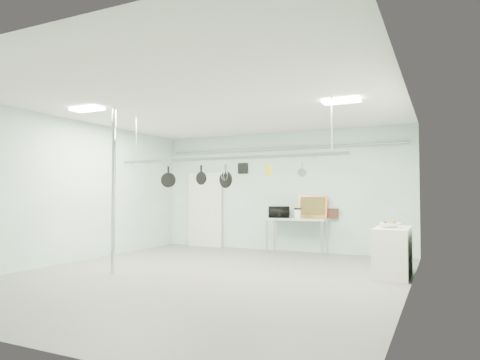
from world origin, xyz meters
The scene contains 25 objects.
floor centered at (0.00, 0.00, 0.00)m, with size 8.00×8.00×0.00m, color gray.
ceiling centered at (0.00, 0.00, 3.19)m, with size 7.00×8.00×0.02m, color silver.
back_wall centered at (0.00, 3.99, 1.60)m, with size 7.00×0.02×3.20m, color silver.
right_wall centered at (3.49, 0.00, 1.60)m, with size 0.02×8.00×3.20m, color silver.
door centered at (-2.30, 3.94, 1.05)m, with size 1.10×0.10×2.20m, color silver.
wall_vent centered at (-1.10, 3.97, 2.25)m, with size 0.30×0.04×0.30m, color black.
conduit_pipe centered at (0.00, 3.90, 2.75)m, with size 0.07×0.07×6.60m, color gray.
chrome_pole centered at (-1.70, -0.60, 1.60)m, with size 0.08×0.08×3.20m, color silver.
prep_table centered at (0.60, 3.60, 0.83)m, with size 1.60×0.70×0.91m.
side_cabinet centered at (3.15, 1.40, 0.45)m, with size 0.60×1.20×0.90m, color silver.
pot_rack centered at (0.20, 0.30, 2.23)m, with size 4.80×0.06×1.00m.
light_panel_left centered at (-2.20, -0.80, 3.16)m, with size 0.65×0.30×0.05m, color white.
light_panel_right centered at (2.40, 0.60, 3.16)m, with size 0.65×0.30×0.05m, color white.
microwave centered at (0.11, 3.62, 1.05)m, with size 0.53×0.36×0.29m, color black.
coffee_canister centered at (0.65, 3.52, 1.02)m, with size 0.17×0.17×0.22m, color white.
painting_large centered at (0.94, 3.90, 1.20)m, with size 0.78×0.05×0.58m, color orange.
painting_small centered at (1.45, 3.90, 1.03)m, with size 0.30×0.04×0.25m, color #381C13.
fruit_bowl centered at (3.12, 1.31, 0.95)m, with size 0.38×0.38×0.09m, color white.
skillet_left centered at (-1.07, 0.30, 1.88)m, with size 0.30×0.06×0.41m, color black, non-canonical shape.
skillet_mid centered at (-0.29, 0.30, 1.91)m, with size 0.26×0.06×0.36m, color black, non-canonical shape.
skillet_right centered at (0.25, 0.30, 1.87)m, with size 0.32×0.06×0.44m, color black, non-canonical shape.
whisk centered at (0.26, 0.30, 1.93)m, with size 0.18×0.18×0.31m, color #B4B4B9, non-canonical shape.
grater centered at (1.13, 0.30, 1.97)m, with size 0.10×0.02×0.24m, color #CFCF18, non-canonical shape.
saucepan centered at (1.77, 0.30, 1.95)m, with size 0.14×0.10×0.27m, color #B9B9BE, non-canonical shape.
fruit_cluster centered at (3.12, 1.31, 0.99)m, with size 0.24×0.24×0.09m, color maroon, non-canonical shape.
Camera 1 is at (4.01, -6.94, 1.50)m, focal length 32.00 mm.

